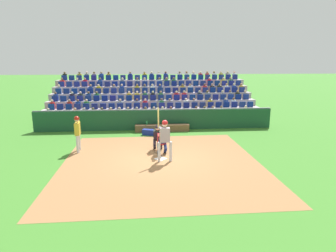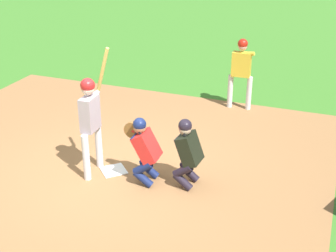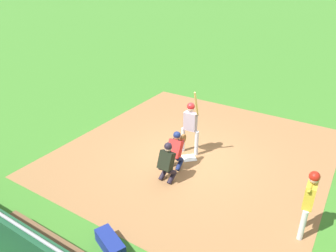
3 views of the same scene
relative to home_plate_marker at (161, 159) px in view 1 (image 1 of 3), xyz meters
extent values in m
plane|color=#3B7928|center=(0.00, 0.00, -0.02)|extent=(160.00, 160.00, 0.00)
cube|color=#976940|center=(0.00, 0.50, -0.01)|extent=(8.62, 9.03, 0.01)
cube|color=white|center=(0.00, 0.00, 0.00)|extent=(0.62, 0.62, 0.02)
cylinder|color=silver|center=(-0.43, 0.31, 0.43)|extent=(0.14, 0.14, 0.90)
cylinder|color=silver|center=(0.08, 0.34, 0.43)|extent=(0.14, 0.14, 0.90)
cube|color=#A1909F|center=(-0.17, 0.32, 1.20)|extent=(0.44, 0.24, 0.64)
sphere|color=beige|center=(-0.17, 0.32, 1.67)|extent=(0.23, 0.23, 0.23)
sphere|color=#B11C1E|center=(-0.17, 0.32, 1.74)|extent=(0.26, 0.26, 0.26)
cylinder|color=#A1909F|center=(-0.12, 0.30, 1.50)|extent=(0.46, 0.12, 0.14)
cylinder|color=#A1909F|center=(0.05, 0.31, 1.50)|extent=(0.17, 0.14, 0.13)
cylinder|color=tan|center=(0.10, 0.17, 1.94)|extent=(0.07, 0.31, 0.85)
sphere|color=black|center=(0.10, 0.29, 1.53)|extent=(0.06, 0.06, 0.06)
cylinder|color=navy|center=(-0.27, -0.74, 0.14)|extent=(0.16, 0.39, 0.34)
cylinder|color=navy|center=(-0.27, -0.74, 0.36)|extent=(0.16, 0.39, 0.33)
cylinder|color=navy|center=(0.05, -0.72, 0.14)|extent=(0.16, 0.39, 0.34)
cylinder|color=navy|center=(0.05, -0.72, 0.36)|extent=(0.16, 0.39, 0.33)
cube|color=red|center=(-0.11, -0.75, 0.71)|extent=(0.44, 0.49, 0.60)
cube|color=navy|center=(-0.12, -0.64, 0.71)|extent=(0.39, 0.28, 0.43)
sphere|color=#B17351|center=(-0.12, -0.63, 1.06)|extent=(0.22, 0.22, 0.22)
cube|color=black|center=(-0.12, -0.63, 1.06)|extent=(0.20, 0.14, 0.19)
sphere|color=navy|center=(-0.12, -0.63, 1.12)|extent=(0.24, 0.24, 0.24)
cylinder|color=brown|center=(-0.01, -0.43, 0.93)|extent=(0.08, 0.30, 0.30)
cylinder|color=red|center=(0.03, -0.60, 0.86)|extent=(0.17, 0.40, 0.22)
cylinder|color=black|center=(-0.11, -1.44, 0.14)|extent=(0.16, 0.39, 0.34)
cylinder|color=black|center=(-0.11, -1.44, 0.36)|extent=(0.16, 0.39, 0.33)
cylinder|color=black|center=(0.21, -1.45, 0.14)|extent=(0.16, 0.39, 0.34)
cylinder|color=black|center=(0.21, -1.45, 0.36)|extent=(0.16, 0.39, 0.33)
cube|color=black|center=(0.05, -1.50, 0.72)|extent=(0.44, 0.44, 0.60)
cube|color=black|center=(0.06, -1.38, 0.72)|extent=(0.39, 0.23, 0.45)
sphere|color=tan|center=(0.06, -1.41, 1.09)|extent=(0.22, 0.22, 0.22)
cube|color=black|center=(0.06, -1.41, 1.09)|extent=(0.20, 0.12, 0.20)
sphere|color=black|center=(0.06, -1.41, 1.15)|extent=(0.24, 0.24, 0.24)
cube|color=#19472C|center=(0.00, -5.76, 0.62)|extent=(15.21, 0.24, 1.27)
cylinder|color=gray|center=(0.00, -5.76, 1.29)|extent=(15.21, 0.07, 0.07)
cube|color=brown|center=(-0.41, -5.21, 0.20)|extent=(3.40, 0.40, 0.44)
cylinder|color=green|center=(0.55, -5.20, 0.55)|extent=(0.07, 0.07, 0.25)
cube|color=navy|center=(0.38, -4.37, 0.15)|extent=(0.96, 0.67, 0.34)
cylinder|color=silver|center=(3.94, -1.24, 0.41)|extent=(0.14, 0.14, 0.84)
cylinder|color=silver|center=(3.97, -1.71, 0.41)|extent=(0.14, 0.14, 0.84)
cube|color=gold|center=(3.95, -1.48, 1.13)|extent=(0.24, 0.47, 0.60)
sphere|color=#D3A48E|center=(3.95, -1.48, 1.58)|extent=(0.22, 0.22, 0.22)
sphere|color=#B01E12|center=(3.95, -1.48, 1.64)|extent=(0.24, 0.24, 0.24)
cylinder|color=gold|center=(3.93, -1.53, 1.41)|extent=(0.12, 0.49, 0.14)
cylinder|color=gold|center=(3.94, -1.71, 1.41)|extent=(0.14, 0.17, 0.13)
cube|color=#A4979D|center=(0.00, -7.78, 0.21)|extent=(16.02, 1.01, 0.46)
cube|color=navy|center=(-7.33, -7.62, 0.65)|extent=(0.44, 0.10, 0.42)
cube|color=navy|center=(-6.72, -7.62, 0.65)|extent=(0.44, 0.10, 0.42)
cube|color=gold|center=(-6.72, -7.88, 0.70)|extent=(0.32, 0.22, 0.52)
sphere|color=beige|center=(-6.72, -7.88, 1.06)|extent=(0.19, 0.19, 0.19)
cube|color=navy|center=(-6.11, -7.62, 0.65)|extent=(0.44, 0.10, 0.42)
cube|color=navy|center=(-5.50, -7.62, 0.65)|extent=(0.44, 0.10, 0.42)
cube|color=navy|center=(-4.89, -7.62, 0.65)|extent=(0.44, 0.10, 0.42)
cube|color=navy|center=(-4.89, -7.88, 0.70)|extent=(0.32, 0.22, 0.52)
sphere|color=brown|center=(-4.89, -7.88, 1.06)|extent=(0.19, 0.19, 0.19)
cube|color=navy|center=(-4.28, -7.62, 0.65)|extent=(0.44, 0.10, 0.42)
cube|color=red|center=(-4.28, -7.88, 0.70)|extent=(0.32, 0.22, 0.52)
sphere|color=#A47959|center=(-4.28, -7.88, 1.06)|extent=(0.19, 0.19, 0.19)
cube|color=navy|center=(-3.67, -7.62, 0.65)|extent=(0.44, 0.10, 0.42)
cube|color=gold|center=(-3.67, -7.88, 0.70)|extent=(0.32, 0.22, 0.52)
sphere|color=brown|center=(-3.67, -7.88, 1.06)|extent=(0.19, 0.19, 0.19)
cube|color=navy|center=(-3.05, -7.62, 0.65)|extent=(0.44, 0.10, 0.42)
cube|color=red|center=(-3.05, -7.88, 0.70)|extent=(0.32, 0.22, 0.52)
sphere|color=brown|center=(-3.05, -7.88, 1.06)|extent=(0.19, 0.19, 0.19)
cube|color=navy|center=(-2.44, -7.62, 0.65)|extent=(0.44, 0.10, 0.42)
cube|color=navy|center=(-1.83, -7.62, 0.65)|extent=(0.44, 0.10, 0.42)
cube|color=navy|center=(-1.22, -7.62, 0.65)|extent=(0.44, 0.10, 0.42)
cube|color=red|center=(-1.22, -7.88, 0.70)|extent=(0.32, 0.22, 0.52)
sphere|color=brown|center=(-1.22, -7.88, 1.06)|extent=(0.19, 0.19, 0.19)
cube|color=navy|center=(-0.61, -7.62, 0.65)|extent=(0.44, 0.10, 0.42)
cube|color=silver|center=(-0.61, -7.88, 0.70)|extent=(0.32, 0.22, 0.52)
sphere|color=beige|center=(-0.61, -7.88, 1.06)|extent=(0.19, 0.19, 0.19)
cube|color=navy|center=(0.00, -7.62, 0.65)|extent=(0.44, 0.10, 0.42)
cube|color=gold|center=(0.00, -7.88, 0.70)|extent=(0.32, 0.22, 0.52)
sphere|color=#CAA98E|center=(0.00, -7.88, 1.06)|extent=(0.19, 0.19, 0.19)
cube|color=navy|center=(0.61, -7.62, 0.65)|extent=(0.44, 0.10, 0.42)
cube|color=silver|center=(0.61, -7.88, 0.70)|extent=(0.32, 0.22, 0.52)
sphere|color=brown|center=(0.61, -7.88, 1.06)|extent=(0.19, 0.19, 0.19)
cube|color=navy|center=(1.22, -7.62, 0.65)|extent=(0.44, 0.10, 0.42)
cube|color=red|center=(1.22, -7.88, 0.70)|extent=(0.32, 0.22, 0.52)
sphere|color=beige|center=(1.22, -7.88, 1.06)|extent=(0.19, 0.19, 0.19)
cube|color=navy|center=(1.83, -7.62, 0.65)|extent=(0.44, 0.10, 0.42)
cube|color=gray|center=(1.83, -7.88, 0.70)|extent=(0.32, 0.22, 0.52)
sphere|color=tan|center=(1.83, -7.88, 1.06)|extent=(0.19, 0.19, 0.19)
cube|color=navy|center=(2.44, -7.62, 0.65)|extent=(0.44, 0.10, 0.42)
cube|color=gray|center=(2.44, -7.88, 0.70)|extent=(0.32, 0.22, 0.52)
sphere|color=beige|center=(2.44, -7.88, 1.06)|extent=(0.19, 0.19, 0.19)
cube|color=navy|center=(3.05, -7.62, 0.65)|extent=(0.44, 0.10, 0.42)
cube|color=red|center=(3.05, -7.88, 0.70)|extent=(0.32, 0.22, 0.52)
sphere|color=tan|center=(3.05, -7.88, 1.06)|extent=(0.19, 0.19, 0.19)
cube|color=navy|center=(3.67, -7.62, 0.65)|extent=(0.44, 0.10, 0.42)
cube|color=red|center=(3.67, -7.88, 0.70)|extent=(0.32, 0.22, 0.52)
sphere|color=brown|center=(3.67, -7.88, 1.06)|extent=(0.19, 0.19, 0.19)
cube|color=navy|center=(4.28, -7.62, 0.65)|extent=(0.44, 0.10, 0.42)
cube|color=#336E33|center=(4.28, -7.88, 0.70)|extent=(0.32, 0.22, 0.52)
sphere|color=brown|center=(4.28, -7.88, 1.06)|extent=(0.19, 0.19, 0.19)
cube|color=navy|center=(4.89, -7.62, 0.65)|extent=(0.44, 0.10, 0.42)
cube|color=navy|center=(4.89, -7.88, 0.70)|extent=(0.32, 0.22, 0.52)
sphere|color=beige|center=(4.89, -7.88, 1.06)|extent=(0.19, 0.19, 0.19)
cube|color=navy|center=(5.50, -7.62, 0.65)|extent=(0.44, 0.10, 0.42)
cube|color=red|center=(5.50, -7.88, 0.70)|extent=(0.32, 0.22, 0.52)
sphere|color=#D2A785|center=(5.50, -7.88, 1.06)|extent=(0.19, 0.19, 0.19)
cube|color=navy|center=(6.11, -7.62, 0.65)|extent=(0.44, 0.10, 0.42)
cube|color=navy|center=(6.72, -7.62, 0.65)|extent=(0.44, 0.10, 0.42)
cube|color=navy|center=(7.33, -7.62, 0.65)|extent=(0.44, 0.10, 0.42)
cube|color=gray|center=(7.33, -7.88, 0.70)|extent=(0.32, 0.22, 0.52)
sphere|color=#C9AF89|center=(7.33, -7.88, 1.06)|extent=(0.19, 0.19, 0.19)
cube|color=#A4979D|center=(0.00, -8.78, 0.44)|extent=(16.02, 1.01, 0.91)
cube|color=navy|center=(-7.33, -8.63, 1.11)|extent=(0.44, 0.10, 0.42)
cube|color=navy|center=(-6.72, -8.63, 1.11)|extent=(0.44, 0.10, 0.42)
cube|color=navy|center=(-6.11, -8.63, 1.11)|extent=(0.44, 0.10, 0.42)
cube|color=silver|center=(-6.11, -8.88, 1.16)|extent=(0.32, 0.22, 0.52)
sphere|color=brown|center=(-6.11, -8.88, 1.52)|extent=(0.19, 0.19, 0.19)
cube|color=navy|center=(-5.50, -8.63, 1.11)|extent=(0.44, 0.10, 0.42)
cube|color=navy|center=(-5.50, -8.88, 1.16)|extent=(0.32, 0.22, 0.52)
sphere|color=beige|center=(-5.50, -8.88, 1.52)|extent=(0.19, 0.19, 0.19)
cube|color=navy|center=(-4.89, -8.63, 1.11)|extent=(0.44, 0.10, 0.42)
cube|color=navy|center=(-4.28, -8.63, 1.11)|extent=(0.44, 0.10, 0.42)
cube|color=gold|center=(-4.28, -8.88, 1.16)|extent=(0.32, 0.22, 0.52)
sphere|color=brown|center=(-4.28, -8.88, 1.52)|extent=(0.19, 0.19, 0.19)
cube|color=navy|center=(-3.67, -8.63, 1.11)|extent=(0.44, 0.10, 0.42)
cube|color=navy|center=(-3.05, -8.63, 1.11)|extent=(0.44, 0.10, 0.42)
cube|color=#958E99|center=(-3.05, -8.88, 1.16)|extent=(0.32, 0.22, 0.52)
sphere|color=#B07154|center=(-3.05, -8.88, 1.52)|extent=(0.19, 0.19, 0.19)
cube|color=navy|center=(-2.44, -8.63, 1.11)|extent=(0.44, 0.10, 0.42)
cube|color=silver|center=(-2.44, -8.88, 1.16)|extent=(0.32, 0.22, 0.52)
sphere|color=beige|center=(-2.44, -8.88, 1.52)|extent=(0.19, 0.19, 0.19)
cube|color=navy|center=(-1.83, -8.63, 1.11)|extent=(0.44, 0.10, 0.42)
cube|color=navy|center=(-1.22, -8.63, 1.11)|extent=(0.44, 0.10, 0.42)
cube|color=gray|center=(-1.22, -8.88, 1.16)|extent=(0.32, 0.22, 0.52)
sphere|color=#A97650|center=(-1.22, -8.88, 1.52)|extent=(0.19, 0.19, 0.19)
cube|color=navy|center=(-0.61, -8.63, 1.11)|extent=(0.44, 0.10, 0.42)
cube|color=#2A7C3D|center=(-0.61, -8.88, 1.16)|extent=(0.32, 0.22, 0.52)
sphere|color=brown|center=(-0.61, -8.88, 1.52)|extent=(0.19, 0.19, 0.19)
cube|color=navy|center=(0.00, -8.63, 1.11)|extent=(0.44, 0.10, 0.42)
cube|color=navy|center=(0.61, -8.63, 1.11)|extent=(0.44, 0.10, 0.42)
cube|color=red|center=(0.61, -8.88, 1.16)|extent=(0.32, 0.22, 0.52)
sphere|color=beige|center=(0.61, -8.88, 1.52)|extent=(0.19, 0.19, 0.19)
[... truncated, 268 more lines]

